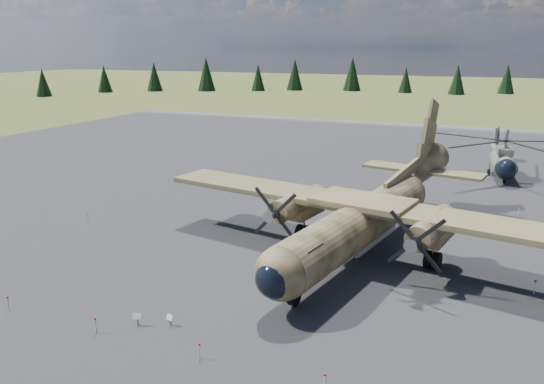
% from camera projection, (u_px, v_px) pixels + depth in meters
% --- Properties ---
extents(ground, '(500.00, 500.00, 0.00)m').
position_uv_depth(ground, '(274.00, 252.00, 37.15)').
color(ground, brown).
rests_on(ground, ground).
extents(apron, '(120.00, 120.00, 0.04)m').
position_uv_depth(apron, '(318.00, 213.00, 46.02)').
color(apron, '#58585D').
rests_on(apron, ground).
extents(transport_plane, '(31.19, 28.06, 10.28)m').
position_uv_depth(transport_plane, '(369.00, 211.00, 36.69)').
color(transport_plane, '#3C3E22').
rests_on(transport_plane, ground).
extents(helicopter_near, '(18.78, 20.99, 4.34)m').
position_uv_depth(helicopter_near, '(504.00, 150.00, 57.57)').
color(helicopter_near, slate).
rests_on(helicopter_near, ground).
extents(info_placard_left, '(0.48, 0.32, 0.70)m').
position_uv_depth(info_placard_left, '(137.00, 317.00, 27.25)').
color(info_placard_left, gray).
rests_on(info_placard_left, ground).
extents(info_placard_right, '(0.43, 0.25, 0.63)m').
position_uv_depth(info_placard_right, '(170.00, 319.00, 27.25)').
color(info_placard_right, gray).
rests_on(info_placard_right, ground).
extents(barrier_fence, '(33.12, 29.62, 0.85)m').
position_uv_depth(barrier_fence, '(267.00, 245.00, 37.12)').
color(barrier_fence, silver).
rests_on(barrier_fence, ground).
extents(treeline, '(312.63, 307.68, 10.98)m').
position_uv_depth(treeline, '(280.00, 164.00, 42.69)').
color(treeline, black).
rests_on(treeline, ground).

